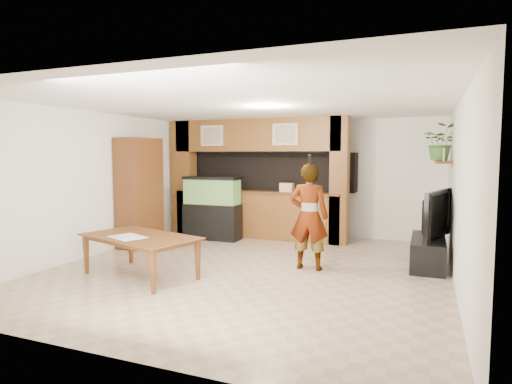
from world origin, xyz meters
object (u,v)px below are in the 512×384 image
at_px(aquarium, 212,209).
at_px(person, 309,216).
at_px(television, 429,214).
at_px(dining_table, 139,257).
at_px(pantry_cabinet, 140,193).

bearing_deg(aquarium, person, -32.77).
bearing_deg(television, dining_table, 135.29).
distance_m(aquarium, dining_table, 3.04).
xyz_separation_m(pantry_cabinet, aquarium, (1.00, 1.18, -0.41)).
xyz_separation_m(television, dining_table, (-4.01, -2.29, -0.56)).
bearing_deg(television, aquarium, 96.25).
height_order(pantry_cabinet, television, pantry_cabinet).
bearing_deg(person, pantry_cabinet, -9.97).
bearing_deg(aquarium, pantry_cabinet, -131.12).
bearing_deg(television, person, 132.04).
bearing_deg(person, television, -156.82).
height_order(aquarium, person, person).
height_order(pantry_cabinet, dining_table, pantry_cabinet).
height_order(pantry_cabinet, aquarium, pantry_cabinet).
distance_m(pantry_cabinet, dining_table, 2.39).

